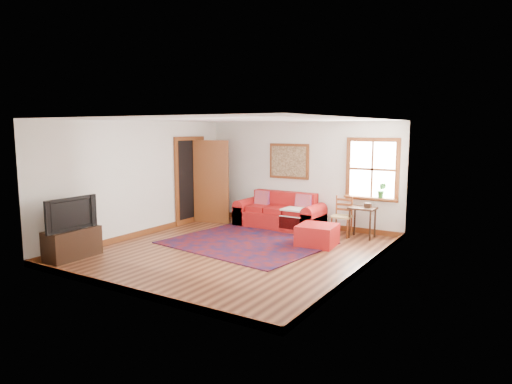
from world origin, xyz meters
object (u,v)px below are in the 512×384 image
Objects in this scene: ladder_back_chair at (342,215)px; media_cabinet at (72,243)px; red_leather_sofa at (280,216)px; red_ottoman at (317,235)px; side_table at (362,213)px.

ladder_back_chair reaches higher than media_cabinet.
red_ottoman is at bearing -37.67° from red_leather_sofa.
side_table is at bearing 57.50° from red_ottoman.
ladder_back_chair is (1.59, -0.07, 0.20)m from red_leather_sofa.
side_table is 0.68× the size of media_cabinet.
side_table is at bearing 47.12° from media_cabinet.
red_leather_sofa is at bearing 65.71° from media_cabinet.
red_leather_sofa is at bearing 177.34° from ladder_back_chair.
red_leather_sofa is 3.17× the size of side_table.
ladder_back_chair reaches higher than side_table.
side_table is at bearing 5.98° from ladder_back_chair.
media_cabinet is at bearing -143.14° from red_ottoman.
red_leather_sofa is at bearing 136.36° from red_ottoman.
red_leather_sofa is 2.86× the size of red_ottoman.
media_cabinet is (-3.96, -4.27, -0.27)m from side_table.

